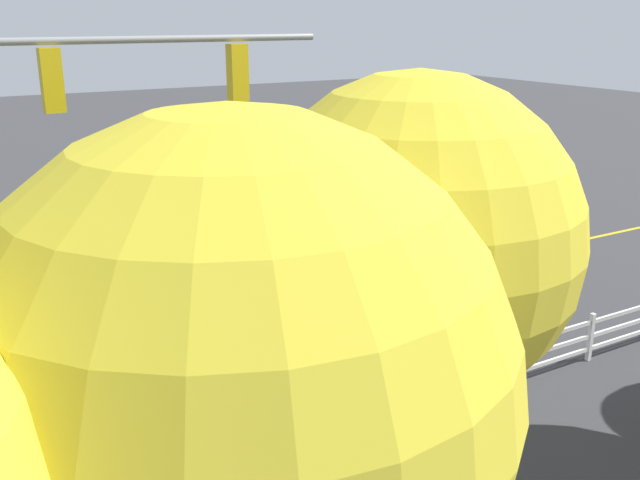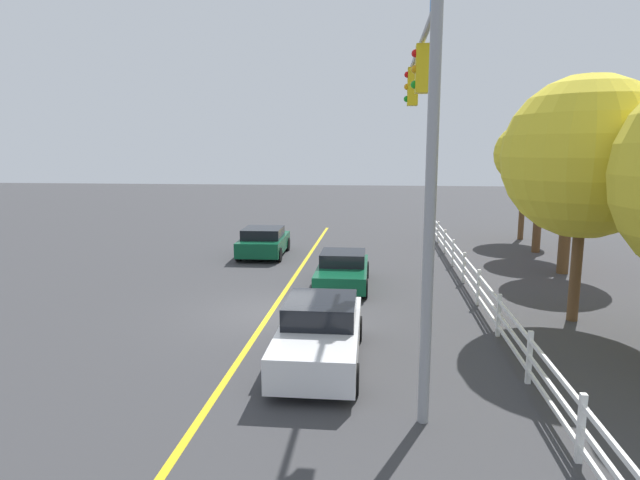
{
  "view_description": "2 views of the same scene",
  "coord_description": "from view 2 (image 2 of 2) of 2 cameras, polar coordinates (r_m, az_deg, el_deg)",
  "views": [
    {
      "loc": [
        5.39,
        16.17,
        7.55
      ],
      "look_at": [
        -2.66,
        2.19,
        2.47
      ],
      "focal_mm": 40.2,
      "sensor_mm": 36.0,
      "label": 1
    },
    {
      "loc": [
        15.15,
        3.17,
        4.85
      ],
      "look_at": [
        -2.67,
        1.22,
        1.82
      ],
      "focal_mm": 29.7,
      "sensor_mm": 36.0,
      "label": 2
    }
  ],
  "objects": [
    {
      "name": "car_0",
      "position": [
        24.75,
        -6.08,
        -0.19
      ],
      "size": [
        4.0,
        2.14,
        1.34
      ],
      "rotation": [
        0.0,
        0.0,
        3.18
      ],
      "color": "#0C4C2D",
      "rests_on": "ground_plane"
    },
    {
      "name": "white_rail_fence",
      "position": [
        18.92,
        15.93,
        -3.75
      ],
      "size": [
        26.1,
        0.1,
        1.15
      ],
      "color": "white",
      "rests_on": "ground_plane"
    },
    {
      "name": "signal_assembly",
      "position": [
        11.24,
        10.98,
        11.86
      ],
      "size": [
        7.6,
        0.37,
        7.59
      ],
      "color": "gray",
      "rests_on": "ground_plane"
    },
    {
      "name": "lane_center_stripe",
      "position": [
        20.01,
        -3.06,
        -4.43
      ],
      "size": [
        28.0,
        0.16,
        0.01
      ],
      "primitive_type": "cube",
      "color": "gold",
      "rests_on": "ground_plane"
    },
    {
      "name": "tree_1",
      "position": [
        27.22,
        22.83,
        8.71
      ],
      "size": [
        3.18,
        3.18,
        6.42
      ],
      "color": "brown",
      "rests_on": "ground_plane"
    },
    {
      "name": "tree_2",
      "position": [
        22.87,
        25.36,
        7.03
      ],
      "size": [
        3.59,
        3.59,
        6.02
      ],
      "color": "brown",
      "rests_on": "ground_plane"
    },
    {
      "name": "tree_4",
      "position": [
        30.96,
        21.27,
        8.61
      ],
      "size": [
        3.32,
        3.32,
        6.35
      ],
      "color": "brown",
      "rests_on": "ground_plane"
    },
    {
      "name": "tree_5",
      "position": [
        16.45,
        26.67,
        7.95
      ],
      "size": [
        4.49,
        4.49,
        6.92
      ],
      "color": "brown",
      "rests_on": "ground_plane"
    },
    {
      "name": "car_2",
      "position": [
        12.4,
        0.01,
        -9.99
      ],
      "size": [
        4.57,
        1.93,
        1.45
      ],
      "rotation": [
        0.0,
        0.0,
        0.01
      ],
      "color": "silver",
      "rests_on": "ground_plane"
    },
    {
      "name": "car_1",
      "position": [
        19.13,
        2.46,
        -3.24
      ],
      "size": [
        4.17,
        1.88,
        1.24
      ],
      "rotation": [
        0.0,
        0.0,
        0.01
      ],
      "color": "#0C4C2D",
      "rests_on": "ground_plane"
    },
    {
      "name": "ground_plane",
      "position": [
        16.23,
        -5.36,
        -7.84
      ],
      "size": [
        120.0,
        120.0,
        0.0
      ],
      "primitive_type": "plane",
      "color": "#38383A"
    }
  ]
}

